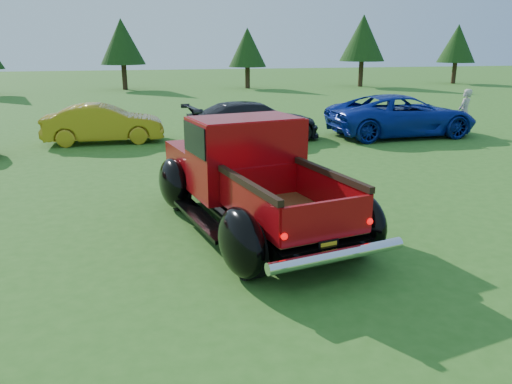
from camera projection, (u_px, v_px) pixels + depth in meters
name	position (u px, v px, depth m)	size (l,w,h in m)	color
ground	(292.00, 242.00, 8.49)	(120.00, 120.00, 0.00)	#31651C
tree_mid_left	(122.00, 42.00, 35.72)	(3.20, 3.20, 5.00)	#332114
tree_mid_right	(247.00, 47.00, 36.94)	(2.82, 2.82, 4.40)	#332114
tree_east	(363.00, 38.00, 38.31)	(3.46, 3.46, 5.40)	#332114
tree_far_east	(457.00, 44.00, 41.39)	(3.07, 3.07, 4.80)	#332114
pickup_truck	(245.00, 174.00, 9.20)	(3.37, 5.65, 1.99)	black
show_car_yellow	(104.00, 124.00, 16.88)	(1.38, 3.95, 1.30)	#AE8917
show_car_grey	(253.00, 121.00, 17.14)	(1.91, 4.69, 1.36)	black
show_car_blue	(402.00, 115.00, 18.10)	(2.48, 5.38, 1.49)	navy
spectator	(464.00, 112.00, 18.19)	(0.62, 0.40, 1.69)	#ACA895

